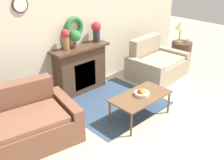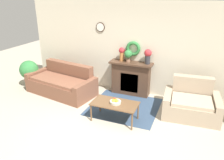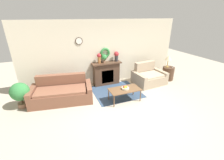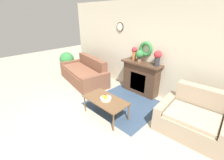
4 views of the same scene
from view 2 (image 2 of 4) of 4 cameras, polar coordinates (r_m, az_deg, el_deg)
The scene contains 12 objects.
ground_plane at distance 4.81m, azimuth -3.93°, elevation -14.91°, with size 16.00×16.00×0.00m, color #ADA38E.
floor_rug at distance 5.97m, azimuth 3.21°, elevation -6.93°, with size 1.80×1.68×0.01m.
wall_back at distance 6.48m, azimuth 5.84°, elevation 8.12°, with size 6.80×0.16×2.70m.
fireplace at distance 6.55m, azimuth 4.94°, elevation 0.54°, with size 1.26×0.41×1.00m.
couch_left at distance 6.82m, azimuth -12.91°, elevation -0.86°, with size 2.22×1.33×0.87m.
loveseat_right at distance 5.81m, azimuth 19.94°, elevation -5.82°, with size 1.38×1.08×0.91m.
coffee_table at distance 5.19m, azimuth 0.74°, elevation -6.42°, with size 1.10×0.58×0.46m.
fruit_bowl at distance 5.13m, azimuth 0.87°, elevation -5.64°, with size 0.26×0.26×0.12m.
vase_on_mantel_left at distance 6.42m, azimuth 2.55°, elevation 7.04°, with size 0.17×0.17×0.41m.
vase_on_mantel_right at distance 6.21m, azimuth 9.34°, elevation 6.35°, with size 0.21×0.21×0.42m.
potted_plant_on_mantel at distance 6.34m, azimuth 4.27°, elevation 6.68°, with size 0.23×0.23×0.35m.
potted_plant_floor_by_couch at distance 7.55m, azimuth -20.83°, elevation 2.29°, with size 0.59×0.59×0.87m.
Camera 2 is at (1.73, -3.45, 2.87)m, focal length 35.00 mm.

